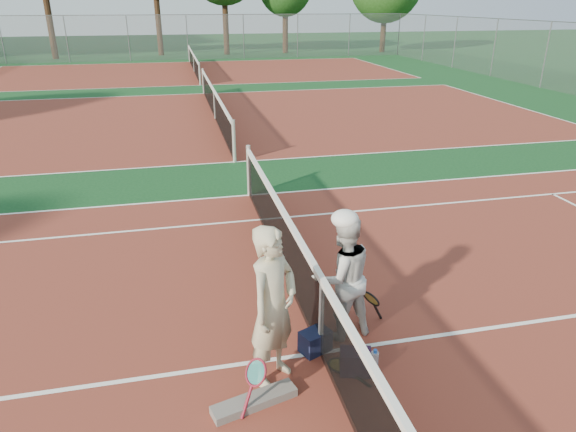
% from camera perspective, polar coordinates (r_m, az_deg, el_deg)
% --- Properties ---
extents(ground, '(130.00, 130.00, 0.00)m').
position_cam_1_polar(ground, '(6.30, 3.60, -14.95)').
color(ground, '#0F3918').
rests_on(ground, ground).
extents(court_main, '(23.77, 10.97, 0.01)m').
position_cam_1_polar(court_main, '(6.29, 3.60, -14.92)').
color(court_main, maroon).
rests_on(court_main, ground).
extents(court_far_a, '(23.77, 10.97, 0.01)m').
position_cam_1_polar(court_far_a, '(18.72, -8.08, 10.68)').
color(court_far_a, maroon).
rests_on(court_far_a, ground).
extents(court_far_b, '(23.77, 10.97, 0.01)m').
position_cam_1_polar(court_far_b, '(32.03, -10.37, 15.50)').
color(court_far_b, maroon).
rests_on(court_far_b, ground).
extents(net_main, '(0.10, 10.98, 1.02)m').
position_cam_1_polar(net_main, '(6.00, 3.72, -11.09)').
color(net_main, black).
rests_on(net_main, ground).
extents(net_far_a, '(0.10, 10.98, 1.02)m').
position_cam_1_polar(net_far_a, '(18.63, -8.17, 12.20)').
color(net_far_a, black).
rests_on(net_far_a, ground).
extents(net_far_b, '(0.10, 10.98, 1.02)m').
position_cam_1_polar(net_far_b, '(31.97, -10.44, 16.40)').
color(net_far_b, black).
rests_on(net_far_b, ground).
extents(fence_back, '(32.00, 0.06, 3.00)m').
position_cam_1_polar(fence_back, '(38.86, -11.13, 18.89)').
color(fence_back, slate).
rests_on(fence_back, ground).
extents(player_a, '(0.78, 0.77, 1.82)m').
position_cam_1_polar(player_a, '(5.42, -1.66, -10.05)').
color(player_a, '#C1B795').
rests_on(player_a, ground).
extents(player_b, '(0.87, 0.74, 1.60)m').
position_cam_1_polar(player_b, '(6.21, 6.05, -6.76)').
color(player_b, silver).
rests_on(player_b, ground).
extents(racket_red, '(0.43, 0.43, 0.53)m').
position_cam_1_polar(racket_red, '(5.48, -3.55, -18.13)').
color(racket_red, maroon).
rests_on(racket_red, ground).
extents(racket_black_held, '(0.43, 0.41, 0.53)m').
position_cam_1_polar(racket_black_held, '(6.66, 9.16, -10.14)').
color(racket_black_held, black).
rests_on(racket_black_held, ground).
extents(racket_spare, '(0.52, 0.66, 0.03)m').
position_cam_1_polar(racket_spare, '(6.11, 5.71, -16.20)').
color(racket_spare, black).
rests_on(racket_spare, ground).
extents(sports_bag_navy, '(0.41, 0.36, 0.27)m').
position_cam_1_polar(sports_bag_navy, '(6.24, 3.04, -13.72)').
color(sports_bag_navy, '#111633').
rests_on(sports_bag_navy, ground).
extents(sports_bag_purple, '(0.40, 0.32, 0.28)m').
position_cam_1_polar(sports_bag_purple, '(5.98, 7.50, -15.76)').
color(sports_bag_purple, black).
rests_on(sports_bag_purple, ground).
extents(net_cover_canvas, '(0.93, 0.45, 0.10)m').
position_cam_1_polar(net_cover_canvas, '(5.62, -3.75, -19.85)').
color(net_cover_canvas, '#605B57').
rests_on(net_cover_canvas, ground).
extents(water_bottle, '(0.09, 0.09, 0.30)m').
position_cam_1_polar(water_bottle, '(5.97, 9.56, -15.89)').
color(water_bottle, silver).
rests_on(water_bottle, ground).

